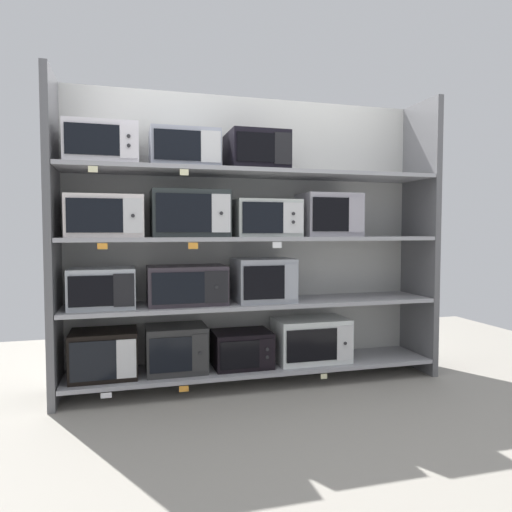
{
  "coord_description": "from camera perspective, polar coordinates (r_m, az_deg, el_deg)",
  "views": [
    {
      "loc": [
        -0.95,
        -3.44,
        1.18
      ],
      "look_at": [
        0.0,
        0.0,
        0.98
      ],
      "focal_mm": 33.01,
      "sensor_mm": 36.0,
      "label": 1
    }
  ],
  "objects": [
    {
      "name": "upright_right",
      "position": [
        4.18,
        19.26,
        2.14
      ],
      "size": [
        0.05,
        0.48,
        2.24
      ],
      "primitive_type": "cube",
      "color": "#5B5B5E",
      "rests_on": "ground"
    },
    {
      "name": "price_tag_5",
      "position": [
        3.36,
        2.57,
        1.34
      ],
      "size": [
        0.07,
        0.0,
        0.04
      ],
      "primitive_type": "cube",
      "color": "white"
    },
    {
      "name": "microwave_10",
      "position": [
        3.77,
        8.81,
        4.91
      ],
      "size": [
        0.45,
        0.36,
        0.34
      ],
      "color": "#9E99A4",
      "rests_on": "shelf_2"
    },
    {
      "name": "shelf_2",
      "position": [
        3.57,
        0.0,
        2.11
      ],
      "size": [
        2.8,
        0.48,
        0.03
      ],
      "primitive_type": "cube",
      "color": "#99999E"
    },
    {
      "name": "microwave_2",
      "position": [
        3.65,
        -1.73,
        -11.18
      ],
      "size": [
        0.43,
        0.35,
        0.27
      ],
      "color": "black",
      "rests_on": "shelf_0"
    },
    {
      "name": "microwave_13",
      "position": [
        3.61,
        0.02,
        12.47
      ],
      "size": [
        0.43,
        0.43,
        0.28
      ],
      "color": "black",
      "rests_on": "shelf_3"
    },
    {
      "name": "shelf_3",
      "position": [
        3.59,
        0.0,
        10.01
      ],
      "size": [
        2.8,
        0.48,
        0.03
      ],
      "primitive_type": "cube",
      "color": "#99999E"
    },
    {
      "name": "price_tag_3",
      "position": [
        3.2,
        -18.11,
        1.14
      ],
      "size": [
        0.06,
        0.0,
        0.04
      ],
      "primitive_type": "cube",
      "color": "orange"
    },
    {
      "name": "microwave_5",
      "position": [
        3.48,
        -8.39,
        -3.5
      ],
      "size": [
        0.57,
        0.36,
        0.28
      ],
      "color": "#352E35",
      "rests_on": "shelf_1"
    },
    {
      "name": "microwave_11",
      "position": [
        3.49,
        -18.13,
        12.62
      ],
      "size": [
        0.48,
        0.43,
        0.28
      ],
      "color": "silver",
      "rests_on": "shelf_3"
    },
    {
      "name": "microwave_9",
      "position": [
        3.59,
        1.12,
        4.58
      ],
      "size": [
        0.49,
        0.39,
        0.28
      ],
      "color": "#B5BCB6",
      "rests_on": "shelf_2"
    },
    {
      "name": "price_tag_2",
      "position": [
        3.66,
        8.23,
        -14.23
      ],
      "size": [
        0.05,
        0.0,
        0.04
      ],
      "primitive_type": "cube",
      "color": "beige"
    },
    {
      "name": "microwave_12",
      "position": [
        3.51,
        -8.68,
        12.64
      ],
      "size": [
        0.49,
        0.34,
        0.27
      ],
      "color": "#9A9FAE",
      "rests_on": "shelf_3"
    },
    {
      "name": "microwave_6",
      "position": [
        3.6,
        0.9,
        -2.9
      ],
      "size": [
        0.44,
        0.38,
        0.33
      ],
      "color": "#989DA5",
      "rests_on": "shelf_1"
    },
    {
      "name": "microwave_0",
      "position": [
        3.55,
        -17.95,
        -11.22
      ],
      "size": [
        0.45,
        0.35,
        0.33
      ],
      "color": "black",
      "rests_on": "shelf_0"
    },
    {
      "name": "upright_left",
      "position": [
        3.47,
        -23.4,
        1.9
      ],
      "size": [
        0.05,
        0.48,
        2.24
      ],
      "primitive_type": "cube",
      "color": "#5B5B5E",
      "rests_on": "ground"
    },
    {
      "name": "price_tag_4",
      "position": [
        3.23,
        -7.62,
        1.24
      ],
      "size": [
        0.07,
        0.0,
        0.04
      ],
      "primitive_type": "cube",
      "color": "orange"
    },
    {
      "name": "microwave_4",
      "position": [
        3.46,
        -18.13,
        -3.7
      ],
      "size": [
        0.45,
        0.35,
        0.28
      ],
      "color": "#B0B6BD",
      "rests_on": "shelf_1"
    },
    {
      "name": "price_tag_1",
      "position": [
        3.4,
        -8.73,
        -15.63
      ],
      "size": [
        0.07,
        0.0,
        0.04
      ],
      "primitive_type": "cube",
      "color": "orange"
    },
    {
      "name": "ground",
      "position": [
        2.87,
        5.7,
        -21.28
      ],
      "size": [
        6.8,
        6.0,
        0.02
      ],
      "primitive_type": "cube",
      "color": "gray"
    },
    {
      "name": "back_panel",
      "position": [
        3.82,
        -1.04,
        2.24
      ],
      "size": [
        3.0,
        0.04,
        2.24
      ],
      "primitive_type": "cube",
      "color": "#B2B2AD",
      "rests_on": "ground"
    },
    {
      "name": "shelf_1",
      "position": [
        3.61,
        0.0,
        -5.74
      ],
      "size": [
        2.8,
        0.48,
        0.03
      ],
      "primitive_type": "cube",
      "color": "#99999E"
    },
    {
      "name": "microwave_1",
      "position": [
        3.56,
        -9.65,
        -11.01
      ],
      "size": [
        0.43,
        0.35,
        0.34
      ],
      "color": "#2C2C2C",
      "rests_on": "shelf_0"
    },
    {
      "name": "microwave_3",
      "position": [
        3.81,
        6.68,
        -10.04
      ],
      "size": [
        0.57,
        0.36,
        0.34
      ],
      "color": "silver",
      "rests_on": "shelf_0"
    },
    {
      "name": "microwave_7",
      "position": [
        3.44,
        -17.76,
        4.59
      ],
      "size": [
        0.51,
        0.44,
        0.29
      ],
      "color": "silver",
      "rests_on": "shelf_2"
    },
    {
      "name": "price_tag_6",
      "position": [
        3.23,
        -19.15,
        9.91
      ],
      "size": [
        0.06,
        0.0,
        0.04
      ],
      "primitive_type": "cube",
      "color": "beige"
    },
    {
      "name": "shelf_0",
      "position": [
        3.72,
        0.0,
        -13.28
      ],
      "size": [
        2.8,
        0.48,
        0.03
      ],
      "primitive_type": "cube",
      "color": "#99999E",
      "rests_on": "ground"
    },
    {
      "name": "price_tag_7",
      "position": [
        3.24,
        -8.69,
        10.0
      ],
      "size": [
        0.06,
        0.0,
        0.04
      ],
      "primitive_type": "cube",
      "color": "beige"
    },
    {
      "name": "price_tag_0",
      "position": [
        3.38,
        -17.7,
        -15.8
      ],
      "size": [
        0.07,
        0.0,
        0.03
      ],
      "primitive_type": "cube",
      "color": "white"
    },
    {
      "name": "microwave_8",
      "position": [
        3.47,
        -8.05,
        5.08
      ],
      "size": [
        0.55,
        0.39,
        0.34
      ],
      "color": "#282E2F",
      "rests_on": "shelf_2"
    }
  ]
}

